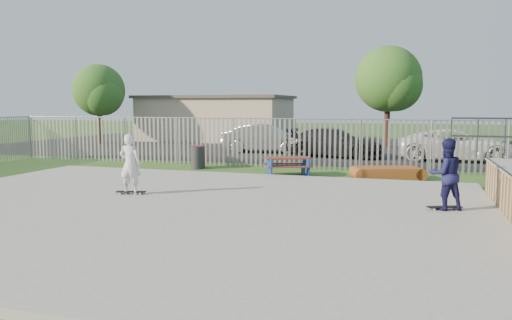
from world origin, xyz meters
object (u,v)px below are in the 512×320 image
(trash_bin_red, at_px, (198,157))
(car_silver, at_px, (266,138))
(tree_mid, at_px, (388,79))
(trash_bin_grey, at_px, (197,157))
(skater_white, at_px, (130,164))
(car_white, at_px, (457,145))
(tree_left, at_px, (99,90))
(picnic_table, at_px, (287,166))
(skater_navy, at_px, (446,174))
(car_dark, at_px, (334,143))
(funbox, at_px, (388,173))

(trash_bin_red, xyz_separation_m, car_silver, (0.84, 6.89, 0.31))
(tree_mid, bearing_deg, trash_bin_grey, -117.98)
(trash_bin_red, xyz_separation_m, skater_white, (1.07, -6.89, 0.52))
(car_white, distance_m, tree_left, 22.13)
(tree_mid, bearing_deg, trash_bin_red, -118.93)
(picnic_table, bearing_deg, car_white, 23.36)
(car_white, bearing_deg, skater_white, 144.21)
(picnic_table, bearing_deg, trash_bin_grey, 142.78)
(tree_left, relative_size, tree_mid, 0.86)
(trash_bin_red, bearing_deg, trash_bin_grey, -72.74)
(tree_mid, bearing_deg, tree_left, -171.38)
(tree_left, xyz_separation_m, tree_mid, (18.14, 2.75, 0.58))
(trash_bin_grey, relative_size, tree_mid, 0.15)
(trash_bin_red, relative_size, skater_navy, 0.55)
(trash_bin_red, relative_size, tree_left, 0.18)
(trash_bin_red, bearing_deg, skater_navy, -35.64)
(picnic_table, distance_m, car_white, 9.26)
(car_dark, bearing_deg, skater_white, 173.41)
(picnic_table, relative_size, car_white, 0.38)
(trash_bin_red, bearing_deg, car_dark, 50.39)
(tree_left, bearing_deg, funbox, -29.32)
(tree_left, bearing_deg, car_silver, -12.68)
(trash_bin_red, height_order, skater_navy, skater_navy)
(trash_bin_red, height_order, tree_mid, tree_mid)
(picnic_table, bearing_deg, tree_left, 120.55)
(trash_bin_grey, height_order, tree_left, tree_left)
(trash_bin_grey, distance_m, car_silver, 7.25)
(car_dark, height_order, tree_mid, tree_mid)
(car_dark, bearing_deg, trash_bin_grey, 151.98)
(funbox, bearing_deg, car_dark, 93.74)
(tree_left, distance_m, tree_mid, 18.36)
(trash_bin_red, relative_size, skater_white, 0.55)
(car_dark, xyz_separation_m, skater_white, (-3.63, -12.57, 0.26))
(funbox, xyz_separation_m, car_silver, (-6.69, 7.85, 0.56))
(car_white, bearing_deg, tree_left, 80.06)
(car_dark, height_order, car_white, car_white)
(trash_bin_red, bearing_deg, car_white, 28.56)
(skater_navy, bearing_deg, funbox, -98.27)
(funbox, relative_size, skater_white, 1.39)
(picnic_table, xyz_separation_m, skater_white, (-2.97, -5.67, 0.63))
(trash_bin_red, xyz_separation_m, car_white, (10.28, 5.60, 0.29))
(picnic_table, height_order, skater_white, skater_white)
(car_white, bearing_deg, trash_bin_red, 119.19)
(picnic_table, relative_size, funbox, 0.87)
(funbox, distance_m, trash_bin_red, 7.60)
(trash_bin_red, bearing_deg, funbox, -7.20)
(picnic_table, distance_m, trash_bin_grey, 4.05)
(tree_left, bearing_deg, car_dark, -13.88)
(picnic_table, bearing_deg, tree_mid, 54.19)
(car_dark, relative_size, tree_mid, 0.79)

